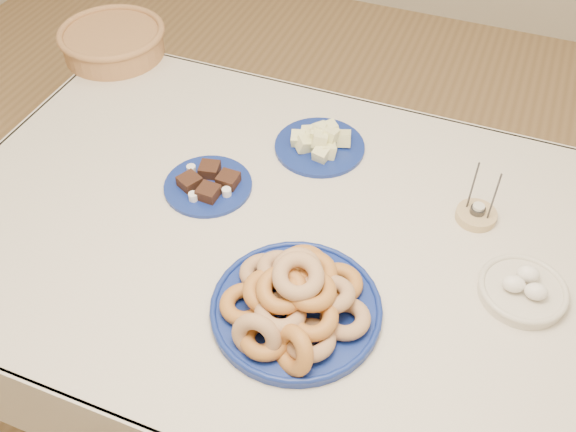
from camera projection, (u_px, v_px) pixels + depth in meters
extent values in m
plane|color=#957046|center=(294.00, 391.00, 2.03)|extent=(5.00, 5.00, 0.00)
cylinder|color=brown|center=(147.00, 173.00, 2.21)|extent=(0.06, 0.06, 0.72)
cylinder|color=brown|center=(571.00, 294.00, 1.85)|extent=(0.06, 0.06, 0.72)
cube|color=beige|center=(296.00, 234.00, 1.50)|extent=(1.70, 1.10, 0.02)
cube|color=beige|center=(361.00, 138.00, 1.94)|extent=(1.70, 0.01, 0.28)
cube|color=beige|center=(15.00, 183.00, 1.81)|extent=(0.01, 1.10, 0.28)
cylinder|color=navy|center=(296.00, 309.00, 1.32)|extent=(0.41, 0.41, 0.02)
torus|color=navy|center=(296.00, 307.00, 1.32)|extent=(0.41, 0.41, 0.01)
torus|color=#A56F44|center=(345.00, 319.00, 1.28)|extent=(0.11, 0.11, 0.04)
torus|color=#9C5A23|center=(339.00, 283.00, 1.34)|extent=(0.13, 0.13, 0.04)
torus|color=#9C5A23|center=(304.00, 264.00, 1.38)|extent=(0.13, 0.13, 0.04)
torus|color=#A56F44|center=(263.00, 272.00, 1.36)|extent=(0.15, 0.15, 0.04)
torus|color=#9C5A23|center=(245.00, 304.00, 1.30)|extent=(0.12, 0.12, 0.03)
torus|color=#9C5A23|center=(265.00, 338.00, 1.25)|extent=(0.13, 0.13, 0.03)
torus|color=#A56F44|center=(310.00, 340.00, 1.24)|extent=(0.14, 0.14, 0.05)
torus|color=#A56F44|center=(330.00, 294.00, 1.28)|extent=(0.15, 0.15, 0.05)
torus|color=#9C5A23|center=(313.00, 272.00, 1.32)|extent=(0.15, 0.15, 0.04)
torus|color=#A56F44|center=(281.00, 270.00, 1.32)|extent=(0.15, 0.15, 0.06)
torus|color=#9C5A23|center=(268.00, 292.00, 1.29)|extent=(0.12, 0.12, 0.05)
torus|color=#A56F44|center=(280.00, 313.00, 1.25)|extent=(0.11, 0.11, 0.04)
torus|color=#9C5A23|center=(312.00, 317.00, 1.24)|extent=(0.14, 0.14, 0.05)
torus|color=#9C5A23|center=(311.00, 290.00, 1.25)|extent=(0.15, 0.15, 0.04)
torus|color=#A56F44|center=(297.00, 271.00, 1.28)|extent=(0.11, 0.11, 0.06)
torus|color=#9C5A23|center=(282.00, 290.00, 1.25)|extent=(0.14, 0.14, 0.06)
torus|color=#A56F44|center=(298.00, 276.00, 1.24)|extent=(0.14, 0.15, 0.06)
torus|color=#A56F44|center=(257.00, 337.00, 1.23)|extent=(0.10, 0.06, 0.11)
torus|color=#9C5A23|center=(293.00, 350.00, 1.21)|extent=(0.12, 0.11, 0.11)
cylinder|color=navy|center=(320.00, 147.00, 1.69)|extent=(0.31, 0.31, 0.01)
cube|color=#E8EA94|center=(304.00, 144.00, 1.66)|extent=(0.06, 0.05, 0.05)
cube|color=#E8EA94|center=(320.00, 139.00, 1.63)|extent=(0.05, 0.05, 0.04)
cube|color=#E8EA94|center=(309.00, 135.00, 1.69)|extent=(0.05, 0.05, 0.05)
cube|color=#E8EA94|center=(319.00, 132.00, 1.65)|extent=(0.06, 0.06, 0.05)
cube|color=#E8EA94|center=(321.00, 131.00, 1.65)|extent=(0.05, 0.05, 0.04)
cube|color=#E8EA94|center=(298.00, 139.00, 1.67)|extent=(0.05, 0.05, 0.05)
cube|color=#E8EA94|center=(320.00, 134.00, 1.65)|extent=(0.05, 0.04, 0.05)
cube|color=#E8EA94|center=(344.00, 138.00, 1.67)|extent=(0.05, 0.05, 0.05)
cube|color=#E8EA94|center=(330.00, 135.00, 1.64)|extent=(0.05, 0.05, 0.05)
cube|color=#E8EA94|center=(320.00, 132.00, 1.65)|extent=(0.04, 0.05, 0.05)
cube|color=#E8EA94|center=(330.00, 130.00, 1.66)|extent=(0.06, 0.05, 0.04)
cube|color=#E8EA94|center=(321.00, 154.00, 1.63)|extent=(0.04, 0.05, 0.05)
cube|color=#E8EA94|center=(328.00, 150.00, 1.64)|extent=(0.05, 0.05, 0.04)
cylinder|color=navy|center=(208.00, 186.00, 1.59)|extent=(0.25, 0.25, 0.01)
cube|color=black|center=(190.00, 182.00, 1.57)|extent=(0.06, 0.06, 0.03)
cube|color=black|center=(208.00, 192.00, 1.54)|extent=(0.05, 0.05, 0.03)
cube|color=black|center=(210.00, 169.00, 1.60)|extent=(0.06, 0.06, 0.03)
cube|color=black|center=(228.00, 180.00, 1.57)|extent=(0.05, 0.05, 0.03)
cylinder|color=white|center=(191.00, 169.00, 1.61)|extent=(0.03, 0.03, 0.02)
cylinder|color=white|center=(193.00, 197.00, 1.54)|extent=(0.03, 0.03, 0.02)
cylinder|color=white|center=(227.00, 192.00, 1.55)|extent=(0.03, 0.03, 0.02)
cylinder|color=#92623A|center=(113.00, 43.00, 1.98)|extent=(0.38, 0.38, 0.07)
torus|color=#92623A|center=(111.00, 32.00, 1.96)|extent=(0.40, 0.40, 0.02)
cylinder|color=tan|center=(476.00, 215.00, 1.51)|extent=(0.12, 0.12, 0.02)
cylinder|color=#3E3E43|center=(478.00, 210.00, 1.50)|extent=(0.04, 0.04, 0.01)
cylinder|color=silver|center=(479.00, 207.00, 1.49)|extent=(0.04, 0.04, 0.01)
cylinder|color=#3E3E43|center=(473.00, 185.00, 1.46)|extent=(0.01, 0.01, 0.14)
cylinder|color=#3E3E43|center=(494.00, 197.00, 1.44)|extent=(0.01, 0.01, 0.14)
cylinder|color=beige|center=(522.00, 292.00, 1.35)|extent=(0.21, 0.21, 0.02)
torus|color=beige|center=(523.00, 288.00, 1.34)|extent=(0.21, 0.21, 0.01)
ellipsoid|color=white|center=(514.00, 284.00, 1.33)|extent=(0.05, 0.04, 0.04)
ellipsoid|color=white|center=(536.00, 292.00, 1.31)|extent=(0.05, 0.04, 0.04)
ellipsoid|color=white|center=(528.00, 274.00, 1.35)|extent=(0.05, 0.04, 0.04)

